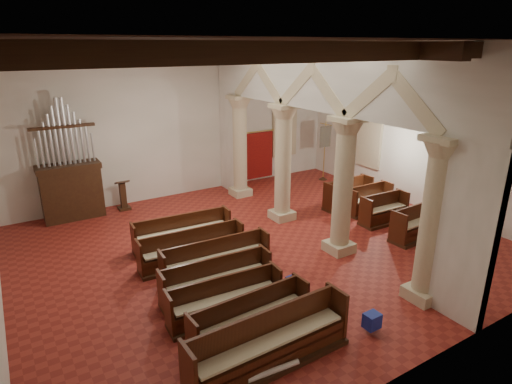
% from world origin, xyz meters
% --- Properties ---
extents(floor, '(14.00, 14.00, 0.00)m').
position_xyz_m(floor, '(0.00, 0.00, 0.00)').
color(floor, maroon).
rests_on(floor, ground).
extents(ceiling, '(14.00, 14.00, 0.00)m').
position_xyz_m(ceiling, '(0.00, 0.00, 6.00)').
color(ceiling, black).
rests_on(ceiling, wall_back).
extents(wall_back, '(14.00, 0.02, 6.00)m').
position_xyz_m(wall_back, '(0.00, 6.00, 3.00)').
color(wall_back, white).
rests_on(wall_back, floor).
extents(wall_front, '(14.00, 0.02, 6.00)m').
position_xyz_m(wall_front, '(0.00, -6.00, 3.00)').
color(wall_front, white).
rests_on(wall_front, floor).
extents(wall_right, '(0.02, 12.00, 6.00)m').
position_xyz_m(wall_right, '(7.00, 0.00, 3.00)').
color(wall_right, white).
rests_on(wall_right, floor).
extents(ceiling_beams, '(13.80, 11.80, 0.30)m').
position_xyz_m(ceiling_beams, '(0.00, 0.00, 5.82)').
color(ceiling_beams, '#362111').
rests_on(ceiling_beams, wall_back).
extents(arcade, '(0.90, 11.90, 6.00)m').
position_xyz_m(arcade, '(1.80, 0.00, 3.56)').
color(arcade, tan).
rests_on(arcade, floor).
extents(window_right_a, '(0.03, 1.00, 2.20)m').
position_xyz_m(window_right_a, '(6.98, -1.50, 2.20)').
color(window_right_a, '#31705A').
rests_on(window_right_a, wall_right).
extents(window_right_b, '(0.03, 1.00, 2.20)m').
position_xyz_m(window_right_b, '(6.98, 2.50, 2.20)').
color(window_right_b, '#31705A').
rests_on(window_right_b, wall_right).
extents(window_back, '(1.00, 0.03, 2.20)m').
position_xyz_m(window_back, '(5.00, 5.98, 2.20)').
color(window_back, '#31705A').
rests_on(window_back, wall_back).
extents(pipe_organ, '(2.10, 0.85, 4.40)m').
position_xyz_m(pipe_organ, '(-4.50, 5.50, 1.37)').
color(pipe_organ, '#362111').
rests_on(pipe_organ, floor).
extents(lectern, '(0.48, 0.48, 1.19)m').
position_xyz_m(lectern, '(-2.76, 5.39, 0.49)').
color(lectern, '#381F12').
rests_on(lectern, floor).
extents(dossal_curtain, '(1.80, 0.07, 2.17)m').
position_xyz_m(dossal_curtain, '(3.50, 5.92, 1.17)').
color(dossal_curtain, '#9E1911').
rests_on(dossal_curtain, floor).
extents(processional_banner, '(0.61, 0.78, 2.68)m').
position_xyz_m(processional_banner, '(6.13, 4.37, 0.84)').
color(processional_banner, '#362111').
rests_on(processional_banner, floor).
extents(hymnal_box_a, '(0.35, 0.28, 0.34)m').
position_xyz_m(hymnal_box_a, '(-0.20, -4.76, 0.27)').
color(hymnal_box_a, navy).
rests_on(hymnal_box_a, floor).
extents(hymnal_box_b, '(0.34, 0.29, 0.32)m').
position_xyz_m(hymnal_box_b, '(-0.71, -2.59, 0.26)').
color(hymnal_box_b, navy).
rests_on(hymnal_box_b, floor).
extents(hymnal_box_c, '(0.35, 0.30, 0.31)m').
position_xyz_m(hymnal_box_c, '(-0.06, -0.15, 0.26)').
color(hymnal_box_c, '#162798').
rests_on(hymnal_box_c, floor).
extents(tube_heater_a, '(1.09, 0.20, 0.11)m').
position_xyz_m(tube_heater_a, '(-2.77, -4.78, 0.16)').
color(tube_heater_a, white).
rests_on(tube_heater_a, floor).
extents(tube_heater_b, '(1.10, 0.55, 0.11)m').
position_xyz_m(tube_heater_b, '(-1.28, -4.22, 0.16)').
color(tube_heater_b, white).
rests_on(tube_heater_b, floor).
extents(nave_pew_0, '(3.47, 0.83, 1.13)m').
position_xyz_m(nave_pew_0, '(-2.65, -4.48, 0.37)').
color(nave_pew_0, '#362111').
rests_on(nave_pew_0, floor).
extents(nave_pew_1, '(2.80, 0.78, 0.98)m').
position_xyz_m(nave_pew_1, '(-2.52, -3.55, 0.32)').
color(nave_pew_1, '#362111').
rests_on(nave_pew_1, floor).
extents(nave_pew_2, '(2.73, 0.81, 0.97)m').
position_xyz_m(nave_pew_2, '(-2.64, -2.63, 0.32)').
color(nave_pew_2, '#362111').
rests_on(nave_pew_2, floor).
extents(nave_pew_3, '(2.82, 0.83, 1.01)m').
position_xyz_m(nave_pew_3, '(-2.46, -1.81, 0.33)').
color(nave_pew_3, '#362111').
rests_on(nave_pew_3, floor).
extents(nave_pew_4, '(3.04, 0.83, 1.00)m').
position_xyz_m(nave_pew_4, '(-1.97, -0.82, 0.33)').
color(nave_pew_4, '#362111').
rests_on(nave_pew_4, floor).
extents(nave_pew_5, '(3.07, 0.80, 1.00)m').
position_xyz_m(nave_pew_5, '(-2.26, 0.12, 0.33)').
color(nave_pew_5, '#362111').
rests_on(nave_pew_5, floor).
extents(nave_pew_6, '(3.06, 0.87, 1.00)m').
position_xyz_m(nave_pew_6, '(-2.06, 1.30, 0.33)').
color(nave_pew_6, '#362111').
rests_on(nave_pew_6, floor).
extents(aisle_pew_0, '(1.92, 0.79, 1.09)m').
position_xyz_m(aisle_pew_0, '(4.51, -2.12, 0.37)').
color(aisle_pew_0, '#362111').
rests_on(aisle_pew_0, floor).
extents(aisle_pew_1, '(1.80, 0.78, 1.05)m').
position_xyz_m(aisle_pew_1, '(4.60, -0.68, 0.36)').
color(aisle_pew_1, '#362111').
rests_on(aisle_pew_1, floor).
extents(aisle_pew_2, '(1.88, 0.70, 1.04)m').
position_xyz_m(aisle_pew_2, '(4.90, 0.32, 0.35)').
color(aisle_pew_2, '#362111').
rests_on(aisle_pew_2, floor).
extents(aisle_pew_3, '(2.07, 0.83, 1.11)m').
position_xyz_m(aisle_pew_3, '(4.60, 1.10, 0.38)').
color(aisle_pew_3, '#362111').
rests_on(aisle_pew_3, floor).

